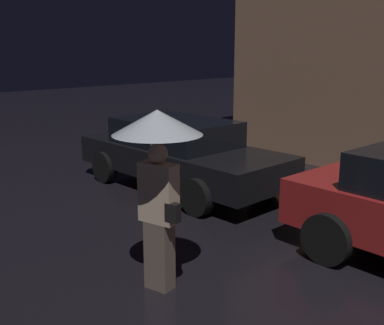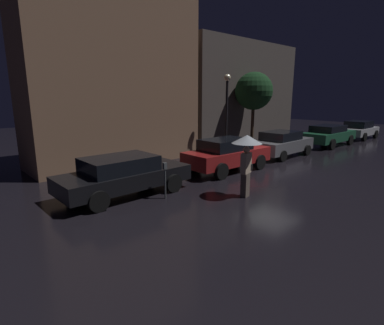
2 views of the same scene
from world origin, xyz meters
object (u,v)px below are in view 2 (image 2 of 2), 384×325
at_px(parked_car_red, 227,154).
at_px(parked_car_green, 329,135).
at_px(pedestrian_with_umbrella, 247,150).
at_px(parking_meter, 165,177).
at_px(parked_car_grey, 282,143).
at_px(parked_car_silver, 359,129).
at_px(street_lamp_near, 227,104).
at_px(parked_car_black, 124,174).

bearing_deg(parked_car_red, parked_car_green, 1.56).
relative_size(pedestrian_with_umbrella, parking_meter, 1.72).
bearing_deg(parked_car_grey, parked_car_green, -2.82).
xyz_separation_m(parked_car_red, parked_car_green, (10.69, 0.09, -0.02)).
bearing_deg(pedestrian_with_umbrella, parked_car_silver, -4.07).
xyz_separation_m(pedestrian_with_umbrella, street_lamp_near, (4.81, 5.23, 1.32)).
xyz_separation_m(parked_car_red, parked_car_grey, (4.98, 0.24, -0.05)).
relative_size(parked_car_black, parked_car_grey, 1.08).
distance_m(parked_car_silver, street_lamp_near, 14.01).
relative_size(parked_car_red, street_lamp_near, 0.95).
bearing_deg(parked_car_grey, street_lamp_near, 138.38).
relative_size(parked_car_green, parking_meter, 3.78).
relative_size(parked_car_black, parked_car_green, 0.98).
relative_size(parked_car_black, parked_car_red, 1.07).
height_order(parked_car_black, parked_car_silver, parked_car_silver).
bearing_deg(street_lamp_near, parked_car_silver, -9.41).
distance_m(parked_car_green, street_lamp_near, 8.76).
distance_m(pedestrian_with_umbrella, street_lamp_near, 7.22).
bearing_deg(parked_car_grey, parked_car_silver, -2.19).
xyz_separation_m(parked_car_grey, street_lamp_near, (-2.47, 2.09, 2.23)).
bearing_deg(pedestrian_with_umbrella, parked_car_red, 38.39).
bearing_deg(parked_car_red, parked_car_grey, 3.80).
bearing_deg(parked_car_black, parked_car_grey, 0.04).
xyz_separation_m(parked_car_black, street_lamp_near, (7.82, 2.24, 2.24)).
relative_size(parked_car_grey, parking_meter, 3.42).
height_order(parked_car_silver, parking_meter, parked_car_silver).
height_order(parked_car_black, parked_car_green, parked_car_green).
bearing_deg(street_lamp_near, parked_car_red, -137.14).
bearing_deg(street_lamp_near, parked_car_green, -15.33).
relative_size(parked_car_black, pedestrian_with_umbrella, 2.15).
relative_size(parked_car_grey, pedestrian_with_umbrella, 1.99).
bearing_deg(parked_car_red, parking_meter, -163.73).
bearing_deg(street_lamp_near, parked_car_black, -164.00).
xyz_separation_m(parked_car_silver, pedestrian_with_umbrella, (-18.45, -2.97, 0.91)).
xyz_separation_m(parked_car_green, street_lamp_near, (-8.18, 2.24, 2.20)).
height_order(parked_car_silver, pedestrian_with_umbrella, pedestrian_with_umbrella).
xyz_separation_m(parked_car_silver, street_lamp_near, (-13.64, 2.26, 2.23)).
xyz_separation_m(parked_car_green, pedestrian_with_umbrella, (-12.99, -2.98, 0.88)).
height_order(parked_car_black, parked_car_grey, parked_car_grey).
relative_size(parking_meter, street_lamp_near, 0.27).
bearing_deg(parked_car_black, parking_meter, -58.15).
relative_size(parked_car_red, parked_car_grey, 1.02).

